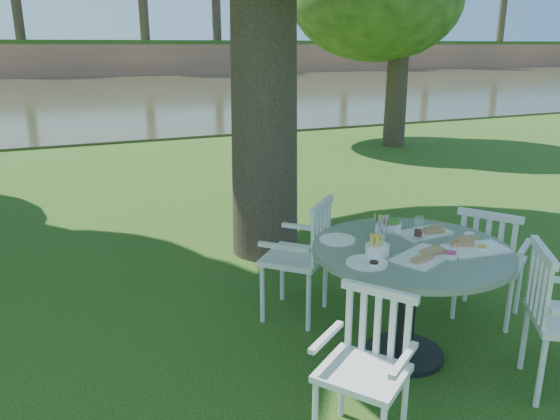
# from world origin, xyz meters

# --- Properties ---
(ground) EXTENTS (140.00, 140.00, 0.00)m
(ground) POSITION_xyz_m (0.00, 0.00, 0.00)
(ground) COLOR #18380B
(ground) RESTS_ON ground
(table) EXTENTS (1.35, 1.35, 0.84)m
(table) POSITION_xyz_m (0.48, -0.93, 0.67)
(table) COLOR black
(table) RESTS_ON ground
(chair_ne) EXTENTS (0.64, 0.65, 0.95)m
(chair_ne) POSITION_xyz_m (1.38, -0.75, 0.56)
(chair_ne) COLOR silver
(chair_ne) RESTS_ON ground
(chair_nw) EXTENTS (0.68, 0.68, 0.99)m
(chair_nw) POSITION_xyz_m (0.10, -0.10, 0.58)
(chair_nw) COLOR silver
(chair_nw) RESTS_ON ground
(chair_sw) EXTENTS (0.60, 0.60, 0.88)m
(chair_sw) POSITION_xyz_m (-0.23, -1.52, 0.52)
(chair_sw) COLOR silver
(chair_sw) RESTS_ON ground
(chair_se) EXTENTS (0.65, 0.66, 0.97)m
(chair_se) POSITION_xyz_m (1.08, -1.62, 0.57)
(chair_se) COLOR silver
(chair_se) RESTS_ON ground
(tableware) EXTENTS (1.15, 0.84, 0.20)m
(tableware) POSITION_xyz_m (0.45, -0.87, 0.87)
(tableware) COLOR white
(tableware) RESTS_ON table
(river) EXTENTS (100.00, 28.00, 0.12)m
(river) POSITION_xyz_m (0.00, 23.00, 0.00)
(river) COLOR #31331E
(river) RESTS_ON ground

